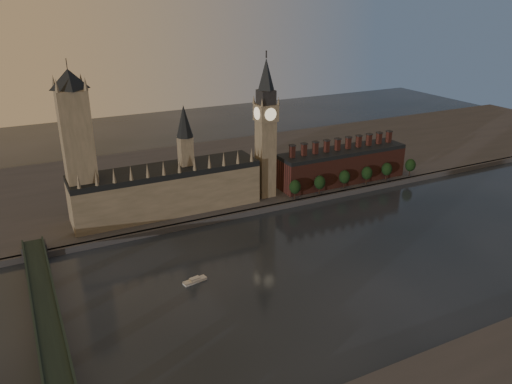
# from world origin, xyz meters

# --- Properties ---
(ground) EXTENTS (900.00, 900.00, 0.00)m
(ground) POSITION_xyz_m (0.00, 0.00, 0.00)
(ground) COLOR black
(ground) RESTS_ON ground
(north_bank) EXTENTS (900.00, 182.00, 4.00)m
(north_bank) POSITION_xyz_m (0.00, 178.04, 2.00)
(north_bank) COLOR #424146
(north_bank) RESTS_ON ground
(palace_of_westminster) EXTENTS (130.00, 30.30, 74.00)m
(palace_of_westminster) POSITION_xyz_m (-64.41, 114.91, 21.63)
(palace_of_westminster) COLOR gray
(palace_of_westminster) RESTS_ON north_bank
(victoria_tower) EXTENTS (24.00, 24.00, 108.00)m
(victoria_tower) POSITION_xyz_m (-120.00, 115.00, 59.09)
(victoria_tower) COLOR gray
(victoria_tower) RESTS_ON north_bank
(big_ben) EXTENTS (15.00, 15.00, 107.00)m
(big_ben) POSITION_xyz_m (10.00, 110.00, 56.83)
(big_ben) COLOR gray
(big_ben) RESTS_ON north_bank
(chimney_block) EXTENTS (110.00, 25.00, 37.00)m
(chimney_block) POSITION_xyz_m (80.00, 110.00, 17.82)
(chimney_block) COLOR #51261F
(chimney_block) RESTS_ON north_bank
(embankment_tree_0) EXTENTS (8.60, 8.60, 14.88)m
(embankment_tree_0) POSITION_xyz_m (26.37, 93.65, 13.47)
(embankment_tree_0) COLOR black
(embankment_tree_0) RESTS_ON north_bank
(embankment_tree_1) EXTENTS (8.60, 8.60, 14.88)m
(embankment_tree_1) POSITION_xyz_m (48.21, 93.53, 13.47)
(embankment_tree_1) COLOR black
(embankment_tree_1) RESTS_ON north_bank
(embankment_tree_2) EXTENTS (8.60, 8.60, 14.88)m
(embankment_tree_2) POSITION_xyz_m (72.54, 95.20, 13.47)
(embankment_tree_2) COLOR black
(embankment_tree_2) RESTS_ON north_bank
(embankment_tree_3) EXTENTS (8.60, 8.60, 14.88)m
(embankment_tree_3) POSITION_xyz_m (93.91, 94.33, 13.47)
(embankment_tree_3) COLOR black
(embankment_tree_3) RESTS_ON north_bank
(embankment_tree_4) EXTENTS (8.60, 8.60, 14.88)m
(embankment_tree_4) POSITION_xyz_m (114.75, 94.93, 13.47)
(embankment_tree_4) COLOR black
(embankment_tree_4) RESTS_ON north_bank
(embankment_tree_5) EXTENTS (8.60, 8.60, 14.88)m
(embankment_tree_5) POSITION_xyz_m (139.33, 94.01, 13.47)
(embankment_tree_5) COLOR black
(embankment_tree_5) RESTS_ON north_bank
(westminster_bridge) EXTENTS (14.00, 200.00, 11.55)m
(westminster_bridge) POSITION_xyz_m (-155.00, -2.70, 7.44)
(westminster_bridge) COLOR #1C2C26
(westminster_bridge) RESTS_ON ground
(river_boat) EXTENTS (13.79, 6.05, 2.67)m
(river_boat) POSITION_xyz_m (-79.19, 23.22, 1.02)
(river_boat) COLOR silver
(river_boat) RESTS_ON ground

